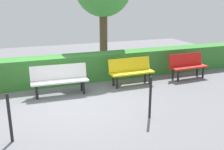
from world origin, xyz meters
name	(u,v)px	position (x,y,z in m)	size (l,w,h in m)	color
ground_plane	(68,104)	(0.00, 0.00, 0.00)	(18.88, 18.88, 0.00)	slate
bench_red	(187,65)	(-4.42, -0.87, 0.48)	(1.39, 0.51, 0.86)	red
bench_yellow	(131,70)	(-2.27, -0.92, 0.48)	(1.47, 0.49, 0.86)	yellow
bench_white	(59,78)	(0.06, -0.82, 0.48)	(1.65, 0.53, 0.86)	white
hedge_row	(87,67)	(-1.05, -1.87, 0.46)	(14.88, 0.73, 0.91)	#387F33
railing_post_mid	(150,98)	(-1.63, 1.52, 0.50)	(0.06, 0.06, 1.00)	black
railing_post_far	(10,118)	(1.42, 1.52, 0.50)	(0.06, 0.06, 1.00)	black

